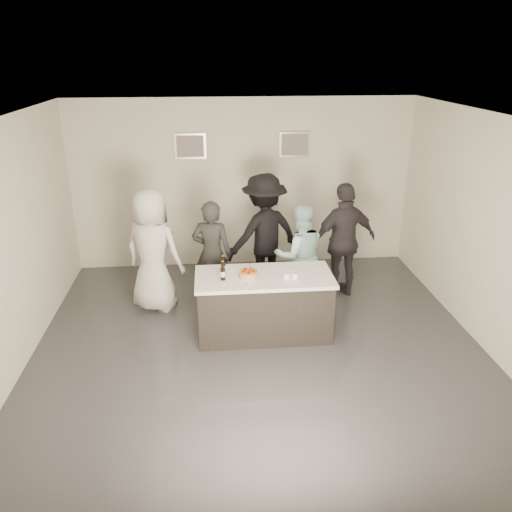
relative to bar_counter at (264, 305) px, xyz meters
name	(u,v)px	position (x,y,z in m)	size (l,w,h in m)	color
floor	(259,349)	(-0.10, -0.41, -0.45)	(6.00, 6.00, 0.00)	#3D3D42
ceiling	(260,119)	(-0.10, -0.41, 2.55)	(6.00, 6.00, 0.00)	white
wall_back	(243,185)	(-0.10, 2.59, 1.05)	(6.00, 0.04, 3.00)	beige
wall_front	(304,405)	(-0.10, -3.41, 1.05)	(6.00, 0.04, 3.00)	beige
wall_left	(6,254)	(-3.10, -0.41, 1.05)	(0.04, 6.00, 3.00)	beige
wall_right	(493,237)	(2.90, -0.41, 1.05)	(0.04, 6.00, 3.00)	beige
picture_left	(190,146)	(-1.00, 2.56, 1.75)	(0.54, 0.04, 0.44)	#B2B2B7
picture_right	(294,144)	(0.80, 2.56, 1.75)	(0.54, 0.04, 0.44)	#B2B2B7
bar_counter	(264,305)	(0.00, 0.00, 0.00)	(1.86, 0.86, 0.90)	white
cake	(248,274)	(-0.22, -0.02, 0.49)	(0.25, 0.25, 0.07)	orange
beer_bottle_a	(223,265)	(-0.55, 0.10, 0.58)	(0.07, 0.07, 0.26)	black
beer_bottle_b	(223,271)	(-0.56, -0.09, 0.58)	(0.07, 0.07, 0.26)	black
tumbler_cluster	(290,274)	(0.34, -0.08, 0.49)	(0.19, 0.19, 0.08)	orange
candles	(243,284)	(-0.30, -0.24, 0.45)	(0.24, 0.08, 0.01)	pink
person_main_black	(212,254)	(-0.69, 1.00, 0.39)	(0.61, 0.40, 1.67)	#282828
person_main_blue	(300,256)	(0.64, 0.85, 0.36)	(0.79, 0.62, 1.63)	#ACE0E1
person_guest_left	(153,251)	(-1.57, 0.93, 0.49)	(0.92, 0.60, 1.88)	silver
person_guest_right	(344,241)	(1.38, 1.10, 0.48)	(1.09, 0.46, 1.87)	#2C282F
person_guest_back	(264,234)	(0.15, 1.43, 0.53)	(1.26, 0.73, 1.96)	black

